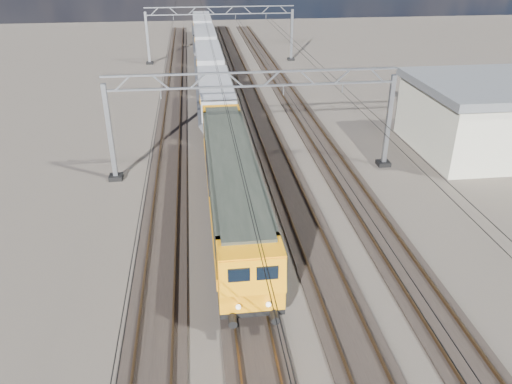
{
  "coord_description": "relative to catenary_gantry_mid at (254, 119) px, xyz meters",
  "views": [
    {
      "loc": [
        -3.83,
        -27.87,
        14.61
      ],
      "look_at": [
        -0.82,
        -3.87,
        2.4
      ],
      "focal_mm": 35.0,
      "sensor_mm": 36.0,
      "label": 1
    }
  ],
  "objects": [
    {
      "name": "track_outer_west",
      "position": [
        -6.0,
        -4.0,
        -3.83
      ],
      "size": [
        2.6,
        140.0,
        0.3
      ],
      "color": "black",
      "rests_on": "ground"
    },
    {
      "name": "hopper_wagon_mid",
      "position": [
        -2.0,
        25.63,
        -1.67
      ],
      "size": [
        3.38,
        13.0,
        3.25
      ],
      "color": "black",
      "rests_on": "ground"
    },
    {
      "name": "locomotive",
      "position": [
        -2.0,
        -6.26,
        -1.58
      ],
      "size": [
        2.76,
        21.1,
        3.62
      ],
      "color": "black",
      "rests_on": "ground"
    },
    {
      "name": "track_inner_east",
      "position": [
        2.0,
        -4.0,
        -3.83
      ],
      "size": [
        2.6,
        140.0,
        0.3
      ],
      "color": "black",
      "rests_on": "ground"
    },
    {
      "name": "hopper_wagon_lead",
      "position": [
        -2.0,
        11.43,
        -1.67
      ],
      "size": [
        3.38,
        13.0,
        3.25
      ],
      "color": "black",
      "rests_on": "ground"
    },
    {
      "name": "track_loco",
      "position": [
        -2.0,
        -4.0,
        -3.83
      ],
      "size": [
        2.6,
        140.0,
        0.3
      ],
      "color": "black",
      "rests_on": "ground"
    },
    {
      "name": "track_outer_east",
      "position": [
        6.0,
        -4.0,
        -3.83
      ],
      "size": [
        2.6,
        140.0,
        0.3
      ],
      "color": "black",
      "rests_on": "ground"
    },
    {
      "name": "catenary_gantry_far",
      "position": [
        0.0,
        36.0,
        0.0
      ],
      "size": [
        19.9,
        0.9,
        7.11
      ],
      "color": "gray",
      "rests_on": "ground"
    },
    {
      "name": "ground",
      "position": [
        -0.0,
        -4.0,
        -3.91
      ],
      "size": [
        160.0,
        160.0,
        0.0
      ],
      "primitive_type": "plane",
      "color": "#2B2520",
      "rests_on": "ground"
    },
    {
      "name": "hopper_wagon_fourth",
      "position": [
        -2.0,
        54.03,
        -1.67
      ],
      "size": [
        3.38,
        13.0,
        3.25
      ],
      "color": "black",
      "rests_on": "ground"
    },
    {
      "name": "overhead_wires",
      "position": [
        -0.0,
        4.0,
        1.84
      ],
      "size": [
        12.03,
        140.0,
        0.53
      ],
      "color": "black",
      "rests_on": "ground"
    },
    {
      "name": "catenary_gantry_mid",
      "position": [
        0.0,
        0.0,
        0.0
      ],
      "size": [
        19.9,
        0.9,
        7.11
      ],
      "color": "gray",
      "rests_on": "ground"
    },
    {
      "name": "hopper_wagon_third",
      "position": [
        -2.0,
        39.83,
        -1.67
      ],
      "size": [
        3.38,
        13.0,
        3.25
      ],
      "color": "black",
      "rests_on": "ground"
    }
  ]
}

